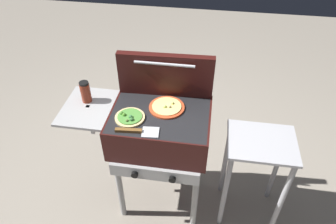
# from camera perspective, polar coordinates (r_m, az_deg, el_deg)

# --- Properties ---
(ground_plane) EXTENTS (8.00, 8.00, 0.00)m
(ground_plane) POSITION_cam_1_polar(r_m,az_deg,el_deg) (2.63, -1.12, -15.40)
(ground_plane) COLOR gray
(grill) EXTENTS (0.96, 0.53, 0.90)m
(grill) POSITION_cam_1_polar(r_m,az_deg,el_deg) (2.05, -1.79, -3.40)
(grill) COLOR #38110F
(grill) RESTS_ON ground_plane
(grill_lid_open) EXTENTS (0.63, 0.09, 0.30)m
(grill_lid_open) POSITION_cam_1_polar(r_m,az_deg,el_deg) (2.03, -0.46, 6.85)
(grill_lid_open) COLOR #38110F
(grill_lid_open) RESTS_ON grill
(pizza_cheese) EXTENTS (0.23, 0.23, 0.03)m
(pizza_cheese) POSITION_cam_1_polar(r_m,az_deg,el_deg) (1.99, -0.22, 0.94)
(pizza_cheese) COLOR #C64723
(pizza_cheese) RESTS_ON grill
(pizza_veggie) EXTENTS (0.19, 0.19, 0.03)m
(pizza_veggie) POSITION_cam_1_polar(r_m,az_deg,el_deg) (1.93, -7.10, -0.95)
(pizza_veggie) COLOR #E0C17F
(pizza_veggie) RESTS_ON grill
(sauce_jar) EXTENTS (0.06, 0.06, 0.15)m
(sauce_jar) POSITION_cam_1_polar(r_m,az_deg,el_deg) (2.08, -14.98, 3.61)
(sauce_jar) COLOR maroon
(sauce_jar) RESTS_ON grill
(spatula) EXTENTS (0.26, 0.10, 0.02)m
(spatula) POSITION_cam_1_polar(r_m,az_deg,el_deg) (1.83, -5.64, -3.55)
(spatula) COLOR #B7BABF
(spatula) RESTS_ON grill
(prep_table) EXTENTS (0.44, 0.36, 0.76)m
(prep_table) POSITION_cam_1_polar(r_m,az_deg,el_deg) (2.22, 15.96, -9.10)
(prep_table) COLOR #B2B2B7
(prep_table) RESTS_ON ground_plane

